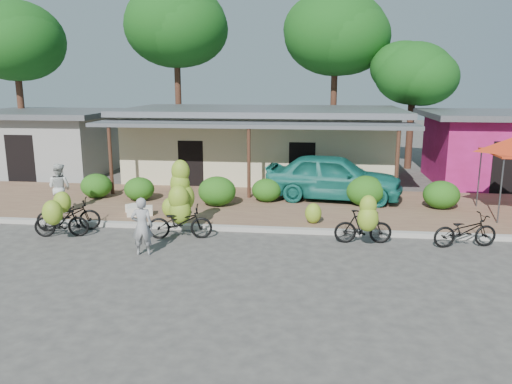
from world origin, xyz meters
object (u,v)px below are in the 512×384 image
bike_center (180,208)px  sack_far (136,209)px  tree_far_center (173,24)px  bike_right (364,223)px  tree_back_left (12,39)px  teal_van (333,177)px  sack_near (140,211)px  bike_left (59,219)px  vendor (142,226)px  tree_center_right (332,32)px  bystander (60,188)px  bike_far_right (465,231)px  bike_far_left (68,214)px  tree_near_right (410,72)px

bike_center → sack_far: 2.98m
tree_far_center → bike_right: size_ratio=5.92×
tree_back_left → teal_van: (16.94, -6.91, -5.79)m
sack_near → sack_far: (-0.23, 0.26, -0.01)m
bike_left → vendor: size_ratio=1.05×
sack_near → tree_far_center: bearing=100.2°
teal_van → tree_center_right: bearing=6.4°
teal_van → bystander: bearing=114.7°
tree_back_left → bike_right: (17.69, -12.06, -6.14)m
teal_van → sack_near: bearing=122.6°
vendor → teal_van: size_ratio=0.31×
bike_far_right → bike_far_left: bearing=76.4°
bike_far_left → bike_left: bike_far_left is taller
tree_near_right → bike_far_right: (-0.50, -13.37, -4.60)m
bystander → bike_far_right: bearing=-178.1°
bike_center → sack_far: (-2.14, 1.98, -0.61)m
bike_far_left → sack_far: bearing=-53.0°
tree_center_right → sack_far: size_ratio=12.65×
bike_left → bike_far_right: (11.75, 0.63, -0.10)m
tree_near_right → bystander: bearing=-139.7°
bike_left → sack_near: bike_left is taller
sack_near → bystander: size_ratio=0.49×
tree_back_left → bystander: bearing=-53.3°
tree_near_right → bike_center: (-8.74, -13.33, -4.22)m
tree_center_right → bike_center: bearing=-107.2°
bike_left → tree_back_left: bearing=24.9°
tree_far_center → bike_right: tree_far_center is taller
tree_far_center → bike_right: bearing=-57.3°
tree_back_left → tree_far_center: 8.60m
bystander → bike_right: bearing=178.7°
tree_near_right → bike_far_right: bearing=-92.1°
tree_far_center → bike_left: (0.75, -15.50, -7.17)m
tree_far_center → bike_far_left: tree_far_center is taller
bike_far_left → teal_van: 9.63m
tree_back_left → tree_near_right: 21.12m
bike_far_left → tree_back_left: bearing=20.9°
tree_far_center → sack_near: size_ratio=11.76×
sack_near → bystander: bystander is taller
tree_far_center → vendor: tree_far_center is taller
tree_far_center → bike_far_left: bearing=-87.5°
sack_near → tree_center_right: bearing=64.0°
tree_center_right → bike_left: (-8.25, -16.00, -6.69)m
sack_far → vendor: bearing=-67.2°
tree_back_left → bike_far_right: (20.50, -11.88, -6.31)m
tree_back_left → sack_far: size_ratio=11.74×
tree_back_left → bike_far_right: bearing=-30.1°
sack_near → bike_right: bearing=-14.9°
bike_left → bike_far_right: 11.77m
tree_center_right → vendor: (-5.31, -17.09, -6.48)m
tree_far_center → bystander: (-0.54, -12.99, -6.78)m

